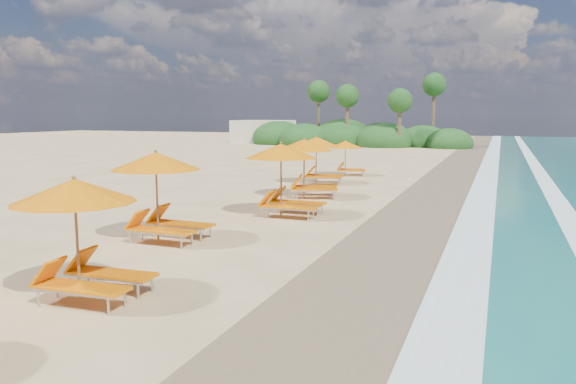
# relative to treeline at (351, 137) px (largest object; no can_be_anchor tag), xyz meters

# --- Properties ---
(ground) EXTENTS (160.00, 160.00, 0.00)m
(ground) POSITION_rel_treeline_xyz_m (9.94, -45.51, -1.00)
(ground) COLOR #D8B97E
(ground) RESTS_ON ground
(wet_sand) EXTENTS (4.00, 160.00, 0.01)m
(wet_sand) POSITION_rel_treeline_xyz_m (13.94, -45.51, -0.99)
(wet_sand) COLOR #7B6449
(wet_sand) RESTS_ON ground
(surf_foam) EXTENTS (4.00, 160.00, 0.01)m
(surf_foam) POSITION_rel_treeline_xyz_m (16.64, -45.51, -0.97)
(surf_foam) COLOR white
(surf_foam) RESTS_ON ground
(station_2) EXTENTS (2.72, 2.53, 2.45)m
(station_2) POSITION_rel_treeline_xyz_m (8.56, -53.03, 0.38)
(station_2) COLOR olive
(station_2) RESTS_ON ground
(station_3) EXTENTS (2.83, 2.61, 2.62)m
(station_3) POSITION_rel_treeline_xyz_m (7.12, -48.20, 0.47)
(station_3) COLOR olive
(station_3) RESTS_ON ground
(station_4) EXTENTS (2.86, 2.63, 2.66)m
(station_4) POSITION_rel_treeline_xyz_m (9.01, -43.29, 0.49)
(station_4) COLOR olive
(station_4) RESTS_ON ground
(station_5) EXTENTS (3.32, 3.25, 2.62)m
(station_5) POSITION_rel_treeline_xyz_m (8.30, -38.80, 0.47)
(station_5) COLOR olive
(station_5) RESTS_ON ground
(station_6) EXTENTS (3.01, 2.88, 2.50)m
(station_6) POSITION_rel_treeline_xyz_m (7.30, -34.10, 0.41)
(station_6) COLOR olive
(station_6) RESTS_ON ground
(station_7) EXTENTS (2.65, 2.59, 2.10)m
(station_7) POSITION_rel_treeline_xyz_m (7.69, -29.90, 0.18)
(station_7) COLOR olive
(station_7) RESTS_ON ground
(treeline) EXTENTS (25.80, 8.80, 9.74)m
(treeline) POSITION_rel_treeline_xyz_m (0.00, 0.00, 0.00)
(treeline) COLOR #163D14
(treeline) RESTS_ON ground
(beach_building) EXTENTS (7.00, 5.00, 2.80)m
(beach_building) POSITION_rel_treeline_xyz_m (-12.06, 2.49, 0.40)
(beach_building) COLOR beige
(beach_building) RESTS_ON ground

